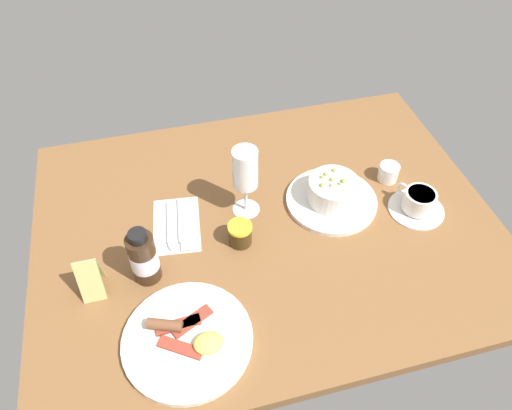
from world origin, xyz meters
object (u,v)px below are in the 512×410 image
Objects in this scene: porridge_bowl at (332,193)px; sauce_bottle_brown at (144,258)px; menu_card at (90,276)px; cutlery_setting at (176,226)px; jam_jar at (240,234)px; coffee_cup at (418,203)px; wine_glass at (245,172)px; creamer_jug at (388,172)px; breakfast_plate at (188,339)px.

porridge_bowl is 47.96cm from sauce_bottle_brown.
sauce_bottle_brown is 1.45× the size of menu_card.
jam_jar is (-13.84, 8.22, 2.60)cm from cutlery_setting.
coffee_cup is 43.20cm from wine_glass.
sauce_bottle_brown is at bearing 13.29° from creamer_jug.
sauce_bottle_brown is (46.61, 10.76, 3.48)cm from porridge_bowl.
breakfast_plate is (40.60, 28.38, -2.23)cm from porridge_bowl.
menu_card is (75.15, 15.71, 2.61)cm from creamer_jug.
cutlery_setting is at bearing -2.37° from porridge_bowl.
wine_glass reaches higher than breakfast_plate.
jam_jar is 0.22× the size of breakfast_plate.
menu_card reaches higher than cutlery_setting.
cutlery_setting is 23.74cm from menu_card.
creamer_jug is (-55.88, -2.68, 2.11)cm from cutlery_setting.
breakfast_plate is (15.66, 21.77, -1.97)cm from jam_jar.
coffee_cup is 12.14cm from creamer_jug.
cutlery_setting is 1.27× the size of sauce_bottle_brown.
menu_card is (58.06, 11.43, 1.87)cm from porridge_bowl.
breakfast_plate is 2.55× the size of menu_card.
sauce_bottle_brown reaches higher than menu_card.
porridge_bowl is 1.22× the size of cutlery_setting.
menu_card is at bearing 11.14° from porridge_bowl.
breakfast_plate is 24.68cm from menu_card.
coffee_cup is 2.40× the size of jam_jar.
sauce_bottle_brown reaches higher than breakfast_plate.
menu_card is (17.46, -16.95, 4.09)cm from breakfast_plate.
cutlery_setting is at bearing 4.39° from wine_glass.
jam_jar is (24.94, 6.61, -0.26)cm from porridge_bowl.
cutlery_setting is 30.05cm from breakfast_plate.
breakfast_plate is at bearing 34.95° from porridge_bowl.
coffee_cup is 2.23× the size of creamer_jug.
wine_glass is 14.29cm from jam_jar.
porridge_bowl reaches higher than coffee_cup.
jam_jar is at bearing 149.32° from cutlery_setting.
jam_jar is 26.89cm from breakfast_plate.
creamer_jug is at bearing -166.71° from sauce_bottle_brown.
sauce_bottle_brown is at bearing 57.67° from cutlery_setting.
wine_glass is at bearing -158.65° from menu_card.
jam_jar is at bearing 68.98° from wine_glass.
wine_glass is 3.33× the size of jam_jar.
coffee_cup is 0.72× the size of wine_glass.
jam_jar is at bearing -1.34° from coffee_cup.
cutlery_setting is at bearing -145.93° from menu_card.
cutlery_setting is 55.98cm from creamer_jug.
creamer_jug is 66.31cm from breakfast_plate.
wine_glass reaches higher than jam_jar.
wine_glass is at bearing -111.02° from jam_jar.
cutlery_setting is 58.90cm from coffee_cup.
cutlery_setting is 16.31cm from jam_jar.
wine_glass reaches higher than coffee_cup.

